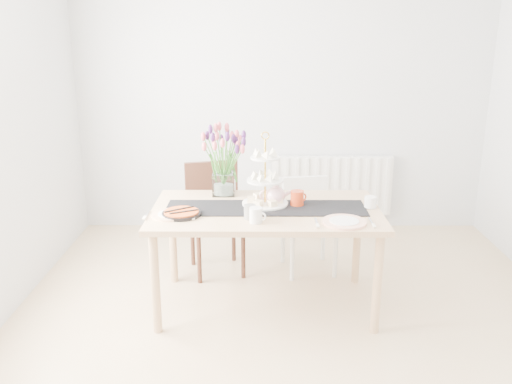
{
  "coord_description": "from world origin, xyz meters",
  "views": [
    {
      "loc": [
        -0.24,
        -3.03,
        1.97
      ],
      "look_at": [
        -0.25,
        0.53,
        0.89
      ],
      "focal_mm": 38.0,
      "sensor_mm": 36.0,
      "label": 1
    }
  ],
  "objects_px": {
    "radiator": "(331,185)",
    "tulip_vase": "(223,151)",
    "cream_jug": "(370,202)",
    "plate_left": "(171,215)",
    "mug_white": "(256,215)",
    "dining_table": "(266,219)",
    "teapot": "(276,195)",
    "chair_white": "(307,217)",
    "chair_brown": "(215,209)",
    "tart_tin": "(181,213)",
    "mug_orange": "(297,198)",
    "cake_stand": "(265,187)",
    "plate_right": "(344,222)",
    "mug_grey": "(250,212)"
  },
  "relations": [
    {
      "from": "teapot",
      "to": "mug_orange",
      "type": "distance_m",
      "value": 0.16
    },
    {
      "from": "cream_jug",
      "to": "dining_table",
      "type": "bearing_deg",
      "value": 156.78
    },
    {
      "from": "dining_table",
      "to": "tulip_vase",
      "type": "xyz_separation_m",
      "value": [
        -0.31,
        0.34,
        0.41
      ]
    },
    {
      "from": "cake_stand",
      "to": "cream_jug",
      "type": "height_order",
      "value": "cake_stand"
    },
    {
      "from": "radiator",
      "to": "plate_left",
      "type": "height_order",
      "value": "plate_left"
    },
    {
      "from": "cream_jug",
      "to": "mug_orange",
      "type": "bearing_deg",
      "value": 150.77
    },
    {
      "from": "dining_table",
      "to": "chair_white",
      "type": "relative_size",
      "value": 2.08
    },
    {
      "from": "cream_jug",
      "to": "mug_orange",
      "type": "height_order",
      "value": "mug_orange"
    },
    {
      "from": "chair_brown",
      "to": "plate_left",
      "type": "relative_size",
      "value": 3.48
    },
    {
      "from": "tulip_vase",
      "to": "mug_white",
      "type": "height_order",
      "value": "tulip_vase"
    },
    {
      "from": "chair_white",
      "to": "tart_tin",
      "type": "relative_size",
      "value": 2.93
    },
    {
      "from": "chair_brown",
      "to": "tulip_vase",
      "type": "height_order",
      "value": "tulip_vase"
    },
    {
      "from": "cream_jug",
      "to": "chair_brown",
      "type": "bearing_deg",
      "value": 126.4
    },
    {
      "from": "cream_jug",
      "to": "plate_left",
      "type": "distance_m",
      "value": 1.39
    },
    {
      "from": "teapot",
      "to": "tart_tin",
      "type": "bearing_deg",
      "value": -156.76
    },
    {
      "from": "radiator",
      "to": "mug_grey",
      "type": "height_order",
      "value": "mug_grey"
    },
    {
      "from": "plate_right",
      "to": "teapot",
      "type": "bearing_deg",
      "value": 137.94
    },
    {
      "from": "cream_jug",
      "to": "radiator",
      "type": "bearing_deg",
      "value": 67.37
    },
    {
      "from": "tart_tin",
      "to": "mug_white",
      "type": "height_order",
      "value": "mug_white"
    },
    {
      "from": "radiator",
      "to": "tulip_vase",
      "type": "bearing_deg",
      "value": -128.06
    },
    {
      "from": "radiator",
      "to": "mug_grey",
      "type": "relative_size",
      "value": 12.66
    },
    {
      "from": "tart_tin",
      "to": "chair_white",
      "type": "bearing_deg",
      "value": 41.72
    },
    {
      "from": "chair_brown",
      "to": "cream_jug",
      "type": "bearing_deg",
      "value": -43.98
    },
    {
      "from": "radiator",
      "to": "tulip_vase",
      "type": "xyz_separation_m",
      "value": [
        -1.0,
        -1.27,
        0.64
      ]
    },
    {
      "from": "cake_stand",
      "to": "teapot",
      "type": "relative_size",
      "value": 2.17
    },
    {
      "from": "dining_table",
      "to": "cake_stand",
      "type": "distance_m",
      "value": 0.23
    },
    {
      "from": "dining_table",
      "to": "teapot",
      "type": "height_order",
      "value": "teapot"
    },
    {
      "from": "plate_right",
      "to": "cake_stand",
      "type": "bearing_deg",
      "value": 144.29
    },
    {
      "from": "mug_white",
      "to": "chair_white",
      "type": "bearing_deg",
      "value": 95.81
    },
    {
      "from": "chair_white",
      "to": "mug_white",
      "type": "xyz_separation_m",
      "value": [
        -0.43,
        -0.96,
        0.36
      ]
    },
    {
      "from": "cake_stand",
      "to": "mug_orange",
      "type": "xyz_separation_m",
      "value": [
        0.23,
        -0.01,
        -0.08
      ]
    },
    {
      "from": "cake_stand",
      "to": "mug_white",
      "type": "height_order",
      "value": "cake_stand"
    },
    {
      "from": "cream_jug",
      "to": "plate_left",
      "type": "relative_size",
      "value": 0.32
    },
    {
      "from": "tulip_vase",
      "to": "cream_jug",
      "type": "xyz_separation_m",
      "value": [
        1.05,
        -0.32,
        -0.3
      ]
    },
    {
      "from": "plate_left",
      "to": "cake_stand",
      "type": "bearing_deg",
      "value": 19.35
    },
    {
      "from": "radiator",
      "to": "plate_left",
      "type": "relative_size",
      "value": 4.62
    },
    {
      "from": "radiator",
      "to": "mug_white",
      "type": "distance_m",
      "value": 2.07
    },
    {
      "from": "cake_stand",
      "to": "mug_grey",
      "type": "height_order",
      "value": "cake_stand"
    },
    {
      "from": "radiator",
      "to": "chair_white",
      "type": "height_order",
      "value": "chair_white"
    },
    {
      "from": "chair_brown",
      "to": "teapot",
      "type": "distance_m",
      "value": 0.8
    },
    {
      "from": "cake_stand",
      "to": "plate_left",
      "type": "relative_size",
      "value": 1.85
    },
    {
      "from": "chair_brown",
      "to": "teapot",
      "type": "height_order",
      "value": "chair_brown"
    },
    {
      "from": "teapot",
      "to": "mug_orange",
      "type": "relative_size",
      "value": 1.98
    },
    {
      "from": "chair_white",
      "to": "tart_tin",
      "type": "xyz_separation_m",
      "value": [
        -0.93,
        -0.83,
        0.32
      ]
    },
    {
      "from": "dining_table",
      "to": "tulip_vase",
      "type": "bearing_deg",
      "value": 132.72
    },
    {
      "from": "radiator",
      "to": "mug_orange",
      "type": "xyz_separation_m",
      "value": [
        -0.46,
        -1.55,
        0.36
      ]
    },
    {
      "from": "chair_brown",
      "to": "tulip_vase",
      "type": "relative_size",
      "value": 1.46
    },
    {
      "from": "cream_jug",
      "to": "mug_white",
      "type": "bearing_deg",
      "value": 176.05
    },
    {
      "from": "mug_orange",
      "to": "plate_left",
      "type": "relative_size",
      "value": 0.43
    },
    {
      "from": "teapot",
      "to": "cream_jug",
      "type": "relative_size",
      "value": 2.68
    }
  ]
}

